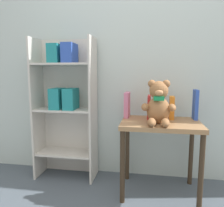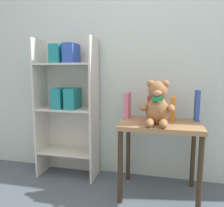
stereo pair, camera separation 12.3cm
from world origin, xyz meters
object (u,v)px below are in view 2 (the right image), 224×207
Objects in this scene: book_standing_red at (149,107)px; book_standing_orange at (173,108)px; book_standing_blue at (197,106)px; book_standing_pink at (128,105)px; display_table at (160,134)px; bookshelf_side at (68,99)px; teddy_bear at (157,105)px.

book_standing_orange is (0.20, 0.02, -0.00)m from book_standing_red.
book_standing_pink is at bearing 177.08° from book_standing_blue.
book_standing_pink reaches higher than book_standing_orange.
display_table is at bearing -159.16° from book_standing_blue.
book_standing_orange is at bearing -3.55° from bookshelf_side.
bookshelf_side is 0.61m from book_standing_pink.
display_table is (0.90, -0.19, -0.24)m from bookshelf_side.
bookshelf_side is at bearing 167.92° from display_table.
book_standing_orange is (0.39, 0.00, -0.02)m from book_standing_pink.
display_table is 3.16× the size of book_standing_red.
book_standing_pink is at bearing 140.43° from teddy_bear.
teddy_bear reaches higher than book_standing_blue.
book_standing_pink reaches higher than book_standing_red.
book_standing_red is 0.39m from book_standing_blue.
book_standing_blue is (1.19, -0.06, -0.01)m from bookshelf_side.
bookshelf_side is 5.24× the size of book_standing_blue.
book_standing_pink is at bearing 175.42° from book_standing_red.
book_standing_blue is (0.32, 0.22, -0.03)m from teddy_bear.
teddy_bear is 0.35m from book_standing_pink.
display_table is 0.39m from book_standing_pink.
teddy_bear is 1.53× the size of book_standing_pink.
book_standing_blue is at bearing 5.30° from book_standing_red.
book_standing_red is (-0.07, 0.20, -0.06)m from teddy_bear.
teddy_bear is 1.77× the size of book_standing_orange.
display_table is 1.87× the size of teddy_bear.
display_table is 0.28m from teddy_bear.
book_standing_blue is at bearing 34.55° from teddy_bear.
bookshelf_side is 5.97× the size of book_standing_pink.
display_table is at bearing -45.41° from book_standing_red.
book_standing_pink is (-0.29, 0.13, 0.21)m from display_table.
book_standing_red is at bearing -6.10° from bookshelf_side.
book_standing_pink is 0.39m from book_standing_orange.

